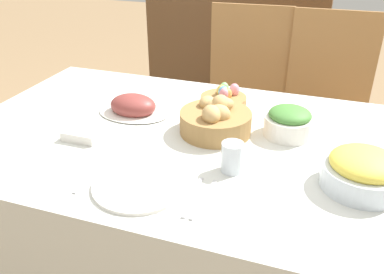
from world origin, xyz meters
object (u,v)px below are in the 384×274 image
(pineapple_bowl, at_px, (363,171))
(dinner_plate, at_px, (140,185))
(sideboard, at_px, (237,62))
(bread_basket, at_px, (216,119))
(chair_far_center, at_px, (244,100))
(egg_basket, at_px, (224,98))
(drinking_cup, at_px, (232,157))
(knife, at_px, (193,197))
(fork, at_px, (91,175))
(spoon, at_px, (204,199))
(green_salad_bowl, at_px, (289,122))
(ham_platter, at_px, (133,107))
(chair_far_right, at_px, (324,111))
(butter_dish, at_px, (82,135))

(pineapple_bowl, relative_size, dinner_plate, 0.84)
(sideboard, height_order, bread_basket, sideboard)
(chair_far_center, distance_m, egg_basket, 0.58)
(dinner_plate, distance_m, drinking_cup, 0.27)
(sideboard, xyz_separation_m, knife, (0.32, -1.86, 0.24))
(fork, bearing_deg, spoon, -3.21)
(green_salad_bowl, xyz_separation_m, spoon, (-0.16, -0.44, -0.05))
(green_salad_bowl, xyz_separation_m, drinking_cup, (-0.13, -0.28, -0.00))
(sideboard, distance_m, knife, 1.91)
(drinking_cup, bearing_deg, chair_far_center, 99.90)
(chair_far_center, height_order, ham_platter, chair_far_center)
(spoon, bearing_deg, pineapple_bowl, 30.01)
(green_salad_bowl, bearing_deg, chair_far_right, 80.87)
(knife, bearing_deg, dinner_plate, 176.79)
(fork, distance_m, drinking_cup, 0.41)
(ham_platter, distance_m, butter_dish, 0.25)
(chair_far_right, bearing_deg, ham_platter, -135.05)
(drinking_cup, distance_m, butter_dish, 0.52)
(butter_dish, bearing_deg, spoon, -20.85)
(spoon, xyz_separation_m, drinking_cup, (0.03, 0.16, 0.04))
(chair_far_center, height_order, green_salad_bowl, chair_far_center)
(chair_far_right, distance_m, chair_far_center, 0.41)
(chair_far_center, xyz_separation_m, fork, (-0.20, -1.15, 0.20))
(knife, bearing_deg, chair_far_right, 71.98)
(chair_far_right, height_order, egg_basket, chair_far_right)
(bread_basket, distance_m, dinner_plate, 0.39)
(ham_platter, bearing_deg, chair_far_center, 69.36)
(ham_platter, height_order, spoon, ham_platter)
(egg_basket, height_order, pineapple_bowl, pineapple_bowl)
(chair_far_center, bearing_deg, drinking_cup, -84.14)
(chair_far_right, bearing_deg, dinner_plate, -113.46)
(bread_basket, xyz_separation_m, egg_basket, (-0.03, 0.24, -0.02))
(chair_far_right, relative_size, butter_dish, 8.34)
(drinking_cup, bearing_deg, dinner_plate, -143.91)
(fork, xyz_separation_m, spoon, (0.34, 0.00, 0.00))
(dinner_plate, xyz_separation_m, knife, (0.16, 0.00, -0.00))
(bread_basket, height_order, pineapple_bowl, bread_basket)
(chair_far_right, bearing_deg, pineapple_bowl, -84.96)
(sideboard, distance_m, green_salad_bowl, 1.54)
(pineapple_bowl, xyz_separation_m, fork, (-0.73, -0.20, -0.05))
(knife, distance_m, spoon, 0.03)
(egg_basket, bearing_deg, fork, -110.34)
(chair_far_right, bearing_deg, butter_dish, -129.77)
(chair_far_right, distance_m, knife, 1.21)
(green_salad_bowl, bearing_deg, knife, -113.38)
(green_salad_bowl, bearing_deg, chair_far_center, 112.78)
(fork, bearing_deg, dinner_plate, -3.21)
(bread_basket, distance_m, spoon, 0.39)
(spoon, distance_m, drinking_cup, 0.17)
(spoon, bearing_deg, chair_far_right, 79.81)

